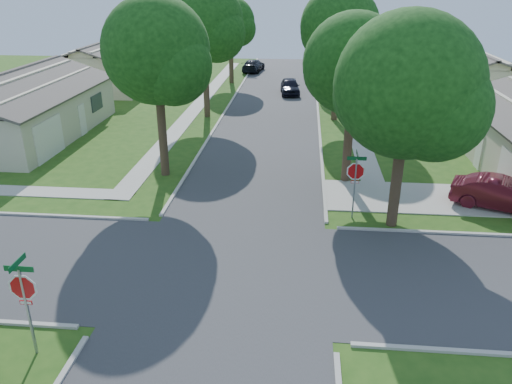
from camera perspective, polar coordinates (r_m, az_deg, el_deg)
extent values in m
plane|color=#264E15|center=(17.98, -3.11, -8.93)|extent=(100.00, 100.00, 0.00)
cube|color=#333335|center=(17.97, -3.11, -8.92)|extent=(7.00, 100.00, 0.02)
cube|color=#9E9B91|center=(42.28, 10.49, 9.88)|extent=(1.20, 40.00, 0.04)
cube|color=#9E9B91|center=(42.96, -6.20, 10.34)|extent=(1.20, 40.00, 0.04)
cube|color=#9E9B91|center=(24.71, 17.85, -0.61)|extent=(8.80, 3.60, 0.05)
cube|color=gray|center=(14.99, -24.58, -12.44)|extent=(0.06, 0.06, 2.70)
cylinder|color=white|center=(14.57, -25.11, -9.86)|extent=(1.05, 0.02, 1.05)
cylinder|color=red|center=(14.57, -25.11, -9.86)|extent=(0.90, 0.03, 0.90)
cube|color=red|center=(14.81, -24.80, -11.39)|extent=(0.34, 0.03, 0.12)
cube|color=white|center=(14.81, -24.80, -11.39)|extent=(0.30, 0.03, 0.08)
cube|color=#0C5426|center=(14.28, -25.50, -7.93)|extent=(0.80, 0.02, 0.16)
cube|color=#0C5426|center=(14.20, -25.62, -7.31)|extent=(0.02, 0.80, 0.16)
cube|color=gray|center=(21.49, 11.17, 0.33)|extent=(0.06, 0.06, 2.70)
cylinder|color=white|center=(21.20, 11.33, 2.32)|extent=(1.05, 0.02, 1.05)
cylinder|color=red|center=(21.20, 11.33, 2.32)|extent=(0.90, 0.03, 0.90)
cube|color=red|center=(21.37, 11.24, 1.15)|extent=(0.34, 0.03, 0.12)
cube|color=white|center=(21.37, 11.24, 1.15)|extent=(0.30, 0.03, 0.08)
cube|color=#0C5426|center=(21.00, 11.46, 3.78)|extent=(0.80, 0.02, 0.16)
cube|color=#0C5426|center=(20.94, 11.49, 4.24)|extent=(0.02, 0.80, 0.16)
cylinder|color=#38281C|center=(25.30, 10.46, 5.44)|extent=(0.44, 0.44, 3.95)
sphere|color=#0F370D|center=(24.41, 11.14, 14.18)|extent=(4.80, 4.80, 4.80)
sphere|color=#0F370D|center=(24.13, 13.15, 12.47)|extent=(3.46, 3.46, 3.46)
sphere|color=#0F370D|center=(25.02, 9.25, 13.41)|extent=(3.26, 3.26, 3.26)
cylinder|color=#38281C|center=(36.85, 9.10, 11.41)|extent=(0.44, 0.44, 4.30)
sphere|color=#0F370D|center=(36.22, 9.55, 18.17)|extent=(5.40, 5.40, 5.40)
sphere|color=#0F370D|center=(35.82, 11.11, 16.93)|extent=(3.89, 3.89, 3.89)
sphere|color=#0F370D|center=(36.90, 8.12, 17.50)|extent=(3.67, 3.67, 3.67)
cylinder|color=#38281C|center=(49.64, 8.31, 14.43)|extent=(0.44, 0.44, 4.20)
sphere|color=#0F370D|center=(49.18, 8.60, 19.18)|extent=(5.00, 5.00, 5.00)
sphere|color=#0F370D|center=(48.78, 9.66, 18.35)|extent=(3.60, 3.60, 3.60)
sphere|color=#0F370D|center=(49.81, 7.62, 18.70)|extent=(3.40, 3.40, 3.40)
cylinder|color=#38281C|center=(26.13, -10.62, 6.34)|extent=(0.44, 0.44, 4.25)
sphere|color=#0F370D|center=(25.25, -11.35, 15.59)|extent=(5.20, 5.20, 5.20)
sphere|color=#0F370D|center=(24.60, -9.48, 13.99)|extent=(3.74, 3.74, 3.74)
sphere|color=#0F370D|center=(26.16, -12.55, 14.60)|extent=(3.54, 3.54, 3.54)
cylinder|color=#38281C|center=(37.44, -5.71, 11.88)|extent=(0.44, 0.44, 4.44)
sphere|color=#0F370D|center=(36.82, -6.01, 18.82)|extent=(5.60, 5.60, 5.60)
sphere|color=#0F370D|center=(36.15, -4.54, 17.67)|extent=(4.03, 4.03, 4.03)
sphere|color=#0F370D|center=(37.72, -7.07, 18.02)|extent=(3.81, 3.81, 3.81)
cylinder|color=#38281C|center=(50.11, -2.85, 14.55)|extent=(0.44, 0.44, 3.90)
sphere|color=#0F370D|center=(49.68, -2.94, 18.87)|extent=(4.60, 4.60, 4.60)
sphere|color=#0F370D|center=(49.16, -2.03, 18.16)|extent=(3.31, 3.31, 3.31)
sphere|color=#0F370D|center=(50.38, -3.65, 18.39)|extent=(3.13, 3.13, 3.13)
cylinder|color=#38281C|center=(21.11, 15.69, 0.69)|extent=(0.44, 0.44, 3.54)
sphere|color=#0F370D|center=(19.96, 16.97, 11.59)|extent=(5.60, 5.60, 5.60)
sphere|color=#0F370D|center=(19.78, 19.84, 9.04)|extent=(4.03, 4.03, 4.03)
sphere|color=#0F370D|center=(20.60, 14.12, 10.64)|extent=(3.81, 3.81, 3.81)
cube|color=silver|center=(25.55, 27.08, 1.28)|extent=(0.06, 3.20, 2.20)
cube|color=silver|center=(29.60, 24.12, 4.40)|extent=(0.06, 0.90, 2.00)
cube|color=#1E2633|center=(31.82, 22.93, 6.86)|extent=(0.06, 1.80, 1.10)
cube|color=#B1A78C|center=(46.79, 22.74, 11.50)|extent=(8.00, 13.00, 2.80)
cube|color=#4C4641|center=(47.10, 25.51, 13.68)|extent=(4.42, 13.60, 1.56)
cube|color=#4C4641|center=(45.93, 20.69, 14.23)|extent=(4.42, 13.60, 1.56)
cube|color=silver|center=(42.10, 18.79, 10.49)|extent=(0.06, 3.20, 2.20)
cube|color=silver|center=(46.48, 17.61, 11.63)|extent=(0.06, 0.90, 2.00)
cube|color=#1E2633|center=(48.89, 17.11, 12.89)|extent=(0.06, 1.80, 1.10)
cube|color=#B1A78C|center=(36.15, -25.60, 7.97)|extent=(8.00, 13.00, 2.80)
cube|color=#4C4641|center=(34.75, -23.29, 11.32)|extent=(4.42, 13.60, 1.56)
cube|color=silver|center=(30.99, -22.54, 5.64)|extent=(0.06, 3.20, 2.20)
cube|color=silver|center=(34.94, -19.22, 7.82)|extent=(0.06, 0.90, 2.00)
cube|color=#1E2633|center=(37.12, -17.74, 9.74)|extent=(0.06, 1.80, 1.10)
cube|color=#B1A78C|center=(51.15, -16.15, 13.25)|extent=(8.00, 13.00, 2.80)
cube|color=#4C4641|center=(50.17, -14.21, 15.64)|extent=(4.42, 13.60, 1.56)
cube|color=#4C4641|center=(51.62, -18.56, 15.37)|extent=(4.42, 13.60, 1.56)
cube|color=silver|center=(46.23, -13.06, 12.18)|extent=(0.06, 3.20, 2.20)
cube|color=silver|center=(50.52, -11.46, 13.11)|extent=(0.06, 0.90, 2.00)
cube|color=#1E2633|center=(52.89, -10.71, 14.21)|extent=(0.06, 1.80, 1.10)
imported|color=#4B0F1A|center=(24.76, 26.29, -0.22)|extent=(4.52, 3.02, 1.41)
imported|color=black|center=(45.34, 3.91, 11.96)|extent=(1.97, 4.14, 1.37)
imported|color=black|center=(56.60, -0.30, 14.26)|extent=(2.39, 4.73, 1.32)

